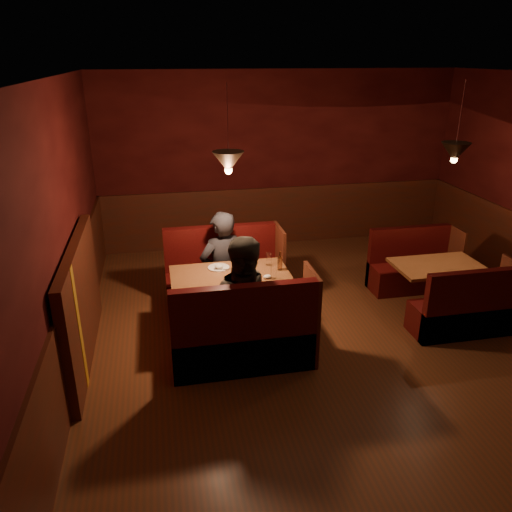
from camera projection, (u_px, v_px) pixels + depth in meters
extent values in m
cube|color=brown|center=(350.00, 346.00, 5.72)|extent=(6.00, 7.00, 0.01)
cube|color=black|center=(372.00, 78.00, 4.63)|extent=(6.00, 7.00, 0.01)
cube|color=black|center=(279.00, 161.00, 8.36)|extent=(6.00, 0.01, 2.90)
cube|color=black|center=(55.00, 247.00, 4.62)|extent=(0.01, 7.00, 2.90)
cube|color=#362014|center=(279.00, 215.00, 8.69)|extent=(6.00, 0.04, 1.00)
cube|color=#362014|center=(72.00, 335.00, 4.98)|extent=(0.04, 7.00, 1.00)
cube|color=#362014|center=(81.00, 303.00, 5.30)|extent=(0.10, 2.20, 1.30)
cube|color=#C38921|center=(80.00, 328.00, 4.81)|extent=(0.01, 0.12, 1.30)
cylinder|color=#333333|center=(227.00, 123.00, 5.12)|extent=(0.01, 0.01, 0.80)
cone|color=black|center=(228.00, 162.00, 5.27)|extent=(0.34, 0.34, 0.22)
sphere|color=#FFBF72|center=(228.00, 170.00, 5.31)|extent=(0.08, 0.08, 0.08)
cylinder|color=#333333|center=(460.00, 117.00, 5.65)|extent=(0.01, 0.01, 0.80)
cone|color=black|center=(455.00, 152.00, 5.80)|extent=(0.34, 0.34, 0.22)
sphere|color=#FFBF72|center=(454.00, 160.00, 5.84)|extent=(0.08, 0.08, 0.08)
cube|color=brown|center=(231.00, 277.00, 5.77)|extent=(1.38, 0.84, 0.05)
cylinder|color=#362014|center=(231.00, 305.00, 5.91)|extent=(0.14, 0.14, 0.69)
cylinder|color=#362014|center=(232.00, 329.00, 6.03)|extent=(0.55, 0.55, 0.04)
cylinder|color=silver|center=(237.00, 279.00, 5.63)|extent=(0.28, 0.28, 0.02)
cube|color=black|center=(237.00, 274.00, 5.69)|extent=(0.09, 0.08, 0.03)
ellipsoid|color=silver|center=(235.00, 276.00, 5.62)|extent=(0.07, 0.07, 0.06)
cube|color=tan|center=(244.00, 277.00, 5.62)|extent=(0.08, 0.05, 0.03)
cylinder|color=silver|center=(236.00, 278.00, 5.63)|extent=(0.08, 0.11, 0.01)
cylinder|color=silver|center=(219.00, 268.00, 5.94)|extent=(0.26, 0.26, 0.01)
ellipsoid|color=beige|center=(219.00, 266.00, 5.89)|extent=(0.10, 0.10, 0.05)
cube|color=silver|center=(223.00, 270.00, 5.86)|extent=(0.20, 0.04, 0.00)
cylinder|color=white|center=(253.00, 270.00, 5.79)|extent=(0.05, 0.05, 0.08)
cylinder|color=white|center=(269.00, 259.00, 6.01)|extent=(0.07, 0.07, 0.15)
cylinder|color=white|center=(273.00, 272.00, 5.65)|extent=(0.07, 0.07, 0.15)
cylinder|color=#47230F|center=(280.00, 264.00, 5.87)|extent=(0.06, 0.06, 0.16)
cylinder|color=#47230F|center=(280.00, 255.00, 5.83)|extent=(0.03, 0.03, 0.07)
ellipsoid|color=white|center=(267.00, 277.00, 5.67)|extent=(0.10, 0.08, 0.04)
cube|color=#340805|center=(223.00, 289.00, 6.61)|extent=(1.48, 0.54, 0.44)
cube|color=#340805|center=(221.00, 262.00, 6.69)|extent=(1.48, 0.12, 1.03)
cube|color=#362014|center=(279.00, 264.00, 6.63)|extent=(0.04, 0.54, 1.03)
cube|color=#340805|center=(242.00, 346.00, 5.31)|extent=(1.48, 0.54, 0.44)
cube|color=#340805|center=(245.00, 332.00, 5.01)|extent=(1.48, 0.12, 1.03)
cube|color=#362014|center=(311.00, 315.00, 5.34)|extent=(0.04, 0.54, 1.03)
cube|color=brown|center=(438.00, 266.00, 6.35)|extent=(1.11, 0.71, 0.04)
cylinder|color=#362014|center=(435.00, 288.00, 6.46)|extent=(0.12, 0.12, 0.58)
cylinder|color=#362014|center=(432.00, 307.00, 6.57)|extent=(0.47, 0.47, 0.03)
cube|color=#340805|center=(411.00, 277.00, 7.05)|extent=(1.19, 0.46, 0.37)
cube|color=#340805|center=(408.00, 256.00, 7.12)|extent=(1.19, 0.10, 0.87)
cube|color=#362014|center=(453.00, 257.00, 7.07)|extent=(0.03, 0.46, 0.87)
cube|color=#340805|center=(460.00, 317.00, 5.96)|extent=(1.19, 0.46, 0.37)
cube|color=#340805|center=(472.00, 306.00, 5.70)|extent=(1.19, 0.10, 0.87)
cube|color=#362014|center=(509.00, 294.00, 5.97)|extent=(0.03, 0.46, 0.87)
imported|color=black|center=(221.00, 248.00, 6.30)|extent=(0.71, 0.58, 1.66)
imported|color=black|center=(249.00, 286.00, 5.16)|extent=(0.86, 0.67, 1.75)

